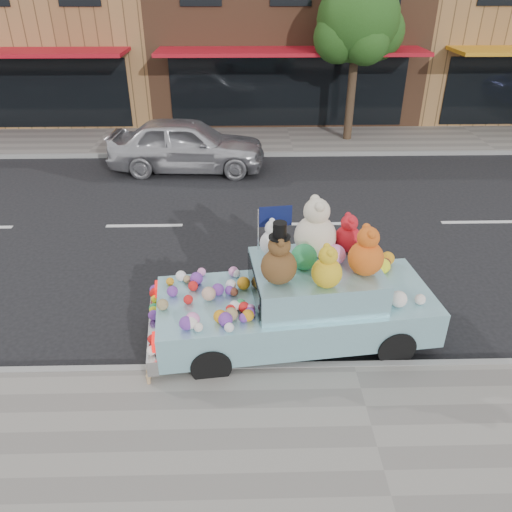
{
  "coord_description": "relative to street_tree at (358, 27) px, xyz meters",
  "views": [
    {
      "loc": [
        -1.61,
        -10.65,
        5.27
      ],
      "look_at": [
        -1.44,
        -3.67,
        1.25
      ],
      "focal_mm": 35.0,
      "sensor_mm": 36.0,
      "label": 1
    }
  ],
  "objects": [
    {
      "name": "ground",
      "position": [
        -2.03,
        -6.55,
        -3.69
      ],
      "size": [
        120.0,
        120.0,
        0.0
      ],
      "primitive_type": "plane",
      "color": "black",
      "rests_on": "ground"
    },
    {
      "name": "near_sidewalk",
      "position": [
        -2.03,
        -13.05,
        -3.63
      ],
      "size": [
        60.0,
        3.0,
        0.12
      ],
      "primitive_type": "cube",
      "color": "gray",
      "rests_on": "ground"
    },
    {
      "name": "far_sidewalk",
      "position": [
        -2.03,
        -0.05,
        -3.63
      ],
      "size": [
        60.0,
        3.0,
        0.12
      ],
      "primitive_type": "cube",
      "color": "gray",
      "rests_on": "ground"
    },
    {
      "name": "near_kerb",
      "position": [
        -2.03,
        -11.55,
        -3.63
      ],
      "size": [
        60.0,
        0.12,
        0.13
      ],
      "primitive_type": "cube",
      "color": "gray",
      "rests_on": "ground"
    },
    {
      "name": "far_kerb",
      "position": [
        -2.03,
        -1.55,
        -3.63
      ],
      "size": [
        60.0,
        0.12,
        0.13
      ],
      "primitive_type": "cube",
      "color": "gray",
      "rests_on": "ground"
    },
    {
      "name": "storefront_left",
      "position": [
        -12.03,
        5.42,
        -0.05
      ],
      "size": [
        10.0,
        9.8,
        7.3
      ],
      "color": "#9D7042",
      "rests_on": "ground"
    },
    {
      "name": "storefront_mid",
      "position": [
        -2.03,
        5.42,
        -0.05
      ],
      "size": [
        10.0,
        9.8,
        7.3
      ],
      "color": "brown",
      "rests_on": "ground"
    },
    {
      "name": "street_tree",
      "position": [
        0.0,
        0.0,
        0.0
      ],
      "size": [
        3.0,
        2.7,
        5.22
      ],
      "color": "#38281C",
      "rests_on": "ground"
    },
    {
      "name": "car_silver",
      "position": [
        -5.33,
        -2.75,
        -2.91
      ],
      "size": [
        4.67,
        2.1,
        1.56
      ],
      "primitive_type": "imported",
      "rotation": [
        0.0,
        0.0,
        1.51
      ],
      "color": "silver",
      "rests_on": "ground"
    },
    {
      "name": "art_car",
      "position": [
        -2.81,
        -10.75,
        -2.87
      ],
      "size": [
        4.65,
        2.25,
        2.31
      ],
      "rotation": [
        0.0,
        0.0,
        0.12
      ],
      "color": "black",
      "rests_on": "ground"
    }
  ]
}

